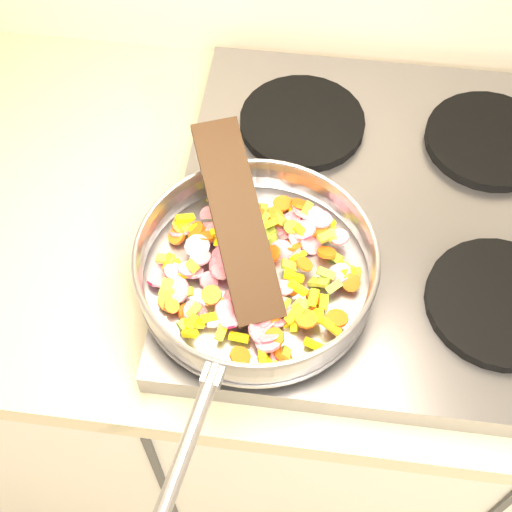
# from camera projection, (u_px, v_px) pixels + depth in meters

# --- Properties ---
(cooktop) EXTENTS (0.60, 0.60, 0.04)m
(cooktop) POSITION_uv_depth(u_px,v_px,m) (389.00, 216.00, 1.02)
(cooktop) COLOR #939399
(cooktop) RESTS_ON counter_top
(grate_fl) EXTENTS (0.19, 0.19, 0.02)m
(grate_fl) POSITION_uv_depth(u_px,v_px,m) (282.00, 278.00, 0.93)
(grate_fl) COLOR black
(grate_fl) RESTS_ON cooktop
(grate_fr) EXTENTS (0.19, 0.19, 0.02)m
(grate_fr) POSITION_uv_depth(u_px,v_px,m) (500.00, 303.00, 0.91)
(grate_fr) COLOR black
(grate_fr) RESTS_ON cooktop
(grate_bl) EXTENTS (0.19, 0.19, 0.02)m
(grate_bl) POSITION_uv_depth(u_px,v_px,m) (302.00, 122.00, 1.08)
(grate_bl) COLOR black
(grate_bl) RESTS_ON cooktop
(grate_br) EXTENTS (0.19, 0.19, 0.02)m
(grate_br) POSITION_uv_depth(u_px,v_px,m) (489.00, 140.00, 1.06)
(grate_br) COLOR black
(grate_br) RESTS_ON cooktop
(saute_pan) EXTENTS (0.35, 0.51, 0.06)m
(saute_pan) POSITION_uv_depth(u_px,v_px,m) (255.00, 267.00, 0.89)
(saute_pan) COLOR #9E9EA5
(saute_pan) RESTS_ON grate_fl
(vegetable_heap) EXTENTS (0.28, 0.27, 0.05)m
(vegetable_heap) POSITION_uv_depth(u_px,v_px,m) (256.00, 268.00, 0.90)
(vegetable_heap) COLOR #E01543
(vegetable_heap) RESTS_ON saute_pan
(wooden_spatula) EXTENTS (0.15, 0.26, 0.10)m
(wooden_spatula) POSITION_uv_depth(u_px,v_px,m) (237.00, 219.00, 0.89)
(wooden_spatula) COLOR black
(wooden_spatula) RESTS_ON saute_pan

